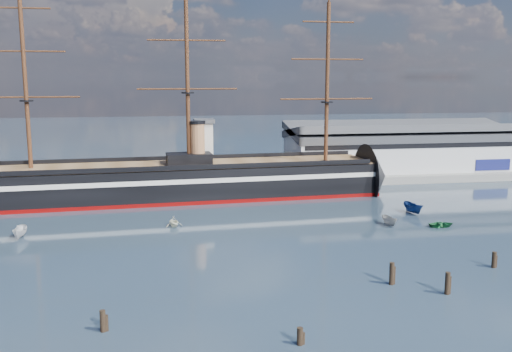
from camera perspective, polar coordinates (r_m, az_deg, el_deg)
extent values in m
plane|color=#222C38|center=(111.69, -5.25, -4.26)|extent=(600.00, 600.00, 0.00)
cube|color=slate|center=(147.69, -2.51, -0.75)|extent=(180.00, 18.00, 2.00)
cube|color=#B7BABC|center=(163.44, 14.24, 2.47)|extent=(62.00, 20.00, 10.00)
cube|color=#3F4247|center=(162.84, 14.32, 4.42)|extent=(63.00, 21.00, 2.00)
cube|color=silver|center=(142.63, -5.17, 2.50)|extent=(4.00, 4.00, 14.00)
cube|color=#3F4247|center=(141.87, -5.22, 5.50)|extent=(5.00, 5.00, 1.00)
cube|color=black|center=(130.18, -7.55, -0.48)|extent=(88.73, 20.67, 7.00)
cube|color=silver|center=(129.97, -7.56, 0.04)|extent=(90.74, 21.02, 1.00)
cube|color=#670303|center=(130.88, -7.52, -2.05)|extent=(90.74, 20.98, 0.90)
cone|color=black|center=(139.87, 11.85, -0.01)|extent=(11.82, 16.24, 15.68)
cube|color=brown|center=(129.59, -7.59, 1.09)|extent=(88.66, 19.39, 0.40)
cube|color=black|center=(129.47, -6.72, 1.72)|extent=(10.31, 6.52, 2.50)
cylinder|color=#A97249|center=(129.15, -5.86, 3.28)|extent=(3.20, 3.20, 9.00)
cylinder|color=#381E0F|center=(130.88, -22.10, 8.99)|extent=(0.90, 0.90, 38.00)
cylinder|color=#381E0F|center=(128.20, -6.90, 10.52)|extent=(0.90, 0.90, 42.00)
cylinder|color=#381E0F|center=(133.76, 7.13, 9.20)|extent=(0.90, 0.90, 36.00)
imported|color=silver|center=(106.16, -22.48, -5.74)|extent=(5.99, 2.26, 2.39)
imported|color=gray|center=(108.93, 13.20, -4.85)|extent=(5.53, 2.47, 2.15)
imported|color=white|center=(106.46, -8.21, -5.03)|extent=(6.10, 3.85, 2.08)
imported|color=#16612E|center=(110.68, 18.07, -4.85)|extent=(1.22, 2.91, 1.35)
imported|color=navy|center=(119.63, 15.43, -3.63)|extent=(7.03, 3.44, 2.70)
cylinder|color=black|center=(66.02, -15.02, -14.79)|extent=(0.64, 0.64, 3.12)
cylinder|color=black|center=(61.28, 4.40, -16.48)|extent=(0.64, 0.64, 2.57)
cylinder|color=black|center=(77.69, 18.54, -11.14)|extent=(0.64, 0.64, 3.61)
cylinder|color=black|center=(90.22, 22.65, -8.45)|extent=(0.64, 0.64, 3.05)
cylinder|color=black|center=(79.09, 13.37, -10.51)|extent=(0.64, 0.64, 3.74)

